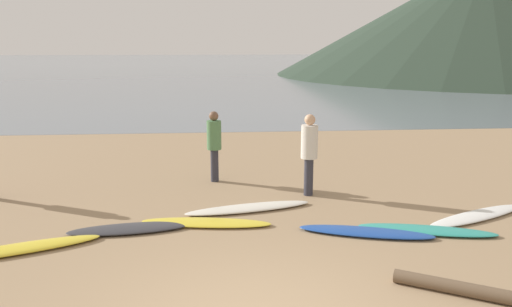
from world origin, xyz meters
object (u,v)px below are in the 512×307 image
surfboard_4 (366,232)px  surfboard_5 (427,230)px  surfboard_0 (16,249)px  surfboard_3 (248,208)px  person_2 (214,140)px  driftwood_log (458,288)px  surfboard_6 (477,216)px  person_0 (309,148)px  surfboard_1 (129,229)px  surfboard_2 (206,223)px

surfboard_4 → surfboard_5: (1.07, 0.01, -0.00)m
surfboard_4 → surfboard_0: bearing=-160.3°
surfboard_3 → surfboard_4: size_ratio=1.10×
person_2 → driftwood_log: (3.11, -5.75, -0.88)m
surfboard_6 → person_0: person_0 is taller
surfboard_0 → surfboard_1: size_ratio=1.22×
surfboard_5 → driftwood_log: (-0.50, -2.16, 0.05)m
surfboard_6 → person_2: size_ratio=1.51×
surfboard_2 → person_2: 3.05m
surfboard_0 → person_2: (3.10, 3.88, 0.92)m
driftwood_log → surfboard_0: bearing=163.2°
person_2 → surfboard_5: bearing=-145.6°
person_0 → surfboard_0: bearing=98.7°
surfboard_2 → surfboard_5: (3.77, -0.69, 0.00)m
surfboard_3 → surfboard_6: surfboard_3 is taller
person_2 → surfboard_6: bearing=-132.0°
surfboard_5 → person_0: size_ratio=1.33×
surfboard_4 → surfboard_5: 1.07m
surfboard_3 → surfboard_6: size_ratio=1.01×
surfboard_3 → driftwood_log: size_ratio=1.54×
surfboard_6 → person_2: bearing=123.6°
surfboard_2 → surfboard_5: bearing=-1.8°
surfboard_0 → surfboard_6: 7.99m
surfboard_2 → surfboard_1: bearing=-162.9°
surfboard_2 → person_0: (2.14, 1.64, 0.98)m
surfboard_1 → surfboard_3: 2.33m
driftwood_log → person_2: bearing=118.4°
surfboard_3 → person_2: (-0.64, 2.16, 0.92)m
person_0 → surfboard_1: bearing=99.4°
surfboard_1 → surfboard_2: bearing=1.1°
surfboard_4 → surfboard_2: bearing=-177.5°
surfboard_5 → person_2: 5.17m
surfboard_5 → person_2: size_ratio=1.41×
person_0 → person_2: 2.35m
surfboard_6 → surfboard_2: bearing=154.4°
surfboard_0 → surfboard_3: (3.74, 1.72, -0.00)m
surfboard_3 → person_0: 1.88m
surfboard_0 → person_2: 5.05m
person_0 → driftwood_log: (1.13, -4.49, -0.93)m
surfboard_1 → person_2: size_ratio=1.27×
surfboard_4 → surfboard_5: size_ratio=0.98×
surfboard_4 → person_2: person_2 is taller
surfboard_2 → surfboard_3: surfboard_3 is taller
surfboard_4 → surfboard_3: bearing=159.7°
surfboard_3 → surfboard_5: bearing=-38.7°
surfboard_6 → surfboard_5: bearing=-177.2°
person_0 → surfboard_2: bearing=108.9°
surfboard_1 → driftwood_log: bearing=-37.4°
surfboard_3 → surfboard_4: (1.90, -1.44, 0.00)m
surfboard_4 → surfboard_5: bearing=17.3°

